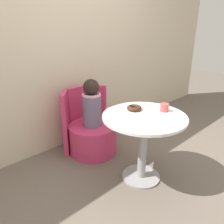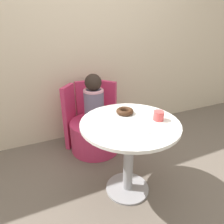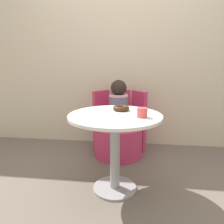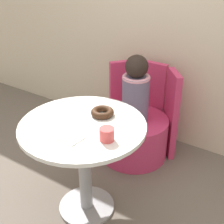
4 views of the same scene
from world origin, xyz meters
The scene contains 9 objects.
ground_plane centered at (0.00, 0.00, 0.00)m, with size 12.00×12.00×0.00m, color #665B51.
back_wall centered at (0.00, 1.13, 1.20)m, with size 6.00×0.06×2.40m.
round_table centered at (0.00, -0.02, 0.52)m, with size 0.77×0.77×0.68m.
tub_chair centered at (-0.04, 0.70, 0.18)m, with size 0.56×0.56×0.35m.
booth_backrest centered at (-0.04, 0.93, 0.37)m, with size 0.66×0.24×0.75m.
child_figure centered at (-0.04, 0.70, 0.61)m, with size 0.22×0.22×0.55m.
donut centered at (0.04, 0.13, 0.70)m, with size 0.15×0.15×0.04m.
cup centered at (0.22, -0.09, 0.71)m, with size 0.08×0.08×0.07m.
paper_napkin centered at (0.05, -0.18, 0.68)m, with size 0.12×0.12×0.01m.
Camera 4 is at (1.02, -1.26, 1.63)m, focal length 50.00 mm.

